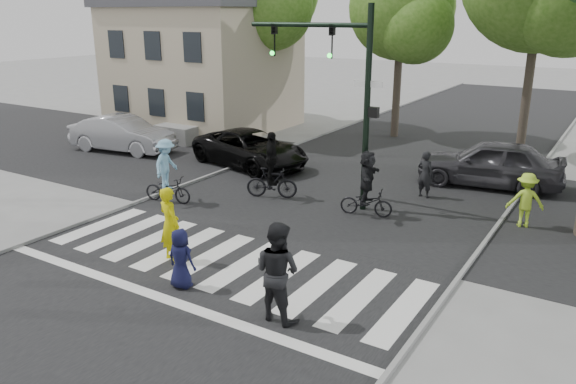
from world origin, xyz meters
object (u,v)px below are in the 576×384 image
at_px(traffic_signal, 342,79).
at_px(car_suv, 250,149).
at_px(cyclist_right, 367,187).
at_px(pedestrian_adult, 277,271).
at_px(car_grey, 490,163).
at_px(pedestrian_child, 181,259).
at_px(pedestrian_woman, 170,224).
at_px(car_silver, 122,134).
at_px(cyclist_mid, 272,171).
at_px(cyclist_left, 167,175).

xyz_separation_m(traffic_signal, car_suv, (-5.05, 2.34, -3.20)).
distance_m(cyclist_right, car_suv, 6.80).
distance_m(traffic_signal, pedestrian_adult, 7.67).
bearing_deg(car_suv, pedestrian_adult, -128.14).
distance_m(traffic_signal, car_suv, 6.42).
bearing_deg(traffic_signal, car_grey, 52.18).
xyz_separation_m(pedestrian_child, car_grey, (3.86, 11.30, 0.14)).
height_order(pedestrian_adult, cyclist_right, pedestrian_adult).
xyz_separation_m(traffic_signal, pedestrian_woman, (-1.52, -5.85, -2.97)).
relative_size(car_silver, car_grey, 0.97).
relative_size(cyclist_mid, cyclist_right, 1.10).
xyz_separation_m(cyclist_left, car_suv, (-0.37, 4.98, -0.18)).
relative_size(pedestrian_child, cyclist_right, 0.69).
bearing_deg(car_silver, cyclist_right, -107.34).
bearing_deg(pedestrian_adult, pedestrian_child, 5.74).
height_order(pedestrian_child, car_grey, car_grey).
distance_m(cyclist_left, car_silver, 7.66).
bearing_deg(cyclist_mid, car_silver, 167.84).
bearing_deg(pedestrian_woman, car_silver, -19.45).
height_order(pedestrian_woman, car_suv, pedestrian_woman).
xyz_separation_m(pedestrian_adult, cyclist_right, (-0.98, 6.32, -0.13)).
height_order(pedestrian_woman, pedestrian_child, pedestrian_woman).
bearing_deg(pedestrian_child, cyclist_mid, -77.43).
distance_m(pedestrian_woman, car_suv, 8.92).
height_order(pedestrian_child, car_silver, car_silver).
relative_size(pedestrian_child, cyclist_mid, 0.62).
bearing_deg(cyclist_mid, cyclist_left, -139.92).
relative_size(cyclist_left, cyclist_right, 1.04).
bearing_deg(traffic_signal, pedestrian_adult, -72.50).
relative_size(traffic_signal, car_silver, 1.29).
xyz_separation_m(cyclist_right, car_silver, (-12.32, 1.88, -0.11)).
bearing_deg(cyclist_left, traffic_signal, 29.46).
bearing_deg(traffic_signal, cyclist_left, -150.54).
xyz_separation_m(pedestrian_woman, cyclist_mid, (-0.63, 5.34, -0.04)).
xyz_separation_m(traffic_signal, car_silver, (-11.16, 1.43, -3.13)).
relative_size(pedestrian_woman, car_suv, 0.37).
bearing_deg(cyclist_left, pedestrian_adult, -31.24).
height_order(car_silver, car_grey, car_grey).
bearing_deg(pedestrian_child, cyclist_right, -106.81).
xyz_separation_m(cyclist_mid, cyclist_right, (3.30, 0.06, -0.01)).
distance_m(traffic_signal, car_silver, 11.68).
distance_m(pedestrian_child, car_silver, 13.58).
distance_m(pedestrian_child, car_suv, 10.26).
distance_m(pedestrian_woman, car_grey, 11.53).
distance_m(pedestrian_adult, cyclist_right, 6.39).
distance_m(car_silver, car_grey, 15.00).
relative_size(pedestrian_woman, pedestrian_child, 1.37).
distance_m(cyclist_mid, car_silver, 9.22).
relative_size(traffic_signal, cyclist_right, 3.06).
distance_m(cyclist_left, cyclist_right, 6.23).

